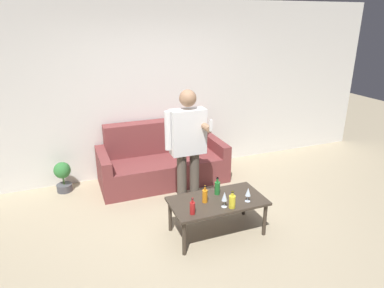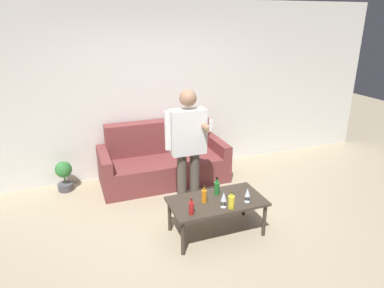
% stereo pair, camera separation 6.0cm
% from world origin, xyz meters
% --- Properties ---
extents(ground_plane, '(16.00, 16.00, 0.00)m').
position_xyz_m(ground_plane, '(0.00, 0.00, 0.00)').
color(ground_plane, tan).
extents(wall_back, '(8.00, 0.06, 2.70)m').
position_xyz_m(wall_back, '(0.00, 2.13, 1.35)').
color(wall_back, silver).
rests_on(wall_back, ground_plane).
extents(couch, '(1.93, 0.84, 0.91)m').
position_xyz_m(couch, '(-0.05, 1.71, 0.31)').
color(couch, brown).
rests_on(couch, ground_plane).
extents(coffee_table, '(1.11, 0.59, 0.44)m').
position_xyz_m(coffee_table, '(0.14, 0.09, 0.39)').
color(coffee_table, '#3D3328').
rests_on(coffee_table, ground_plane).
extents(bottle_orange, '(0.06, 0.06, 0.19)m').
position_xyz_m(bottle_orange, '(-0.24, -0.09, 0.52)').
color(bottle_orange, '#B21E1E').
rests_on(bottle_orange, coffee_table).
extents(bottle_green, '(0.06, 0.06, 0.21)m').
position_xyz_m(bottle_green, '(-0.02, 0.09, 0.52)').
color(bottle_green, orange).
rests_on(bottle_green, coffee_table).
extents(bottle_dark, '(0.07, 0.07, 0.20)m').
position_xyz_m(bottle_dark, '(0.21, -0.13, 0.52)').
color(bottle_dark, yellow).
rests_on(bottle_dark, coffee_table).
extents(bottle_yellow, '(0.06, 0.06, 0.22)m').
position_xyz_m(bottle_yellow, '(0.19, 0.22, 0.53)').
color(bottle_yellow, '#23752D').
rests_on(bottle_yellow, coffee_table).
extents(wine_glass_near, '(0.06, 0.06, 0.17)m').
position_xyz_m(wine_glass_near, '(0.45, -0.07, 0.56)').
color(wine_glass_near, silver).
rests_on(wine_glass_near, coffee_table).
extents(wine_glass_far, '(0.07, 0.07, 0.19)m').
position_xyz_m(wine_glass_far, '(0.14, -0.08, 0.57)').
color(wine_glass_far, silver).
rests_on(wine_glass_far, coffee_table).
extents(person_standing_front, '(0.53, 0.43, 1.61)m').
position_xyz_m(person_standing_front, '(0.03, 0.79, 0.94)').
color(person_standing_front, brown).
rests_on(person_standing_front, ground_plane).
extents(potted_plant, '(0.24, 0.24, 0.46)m').
position_xyz_m(potted_plant, '(-1.52, 1.87, 0.26)').
color(potted_plant, '#4C4C51').
rests_on(potted_plant, ground_plane).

